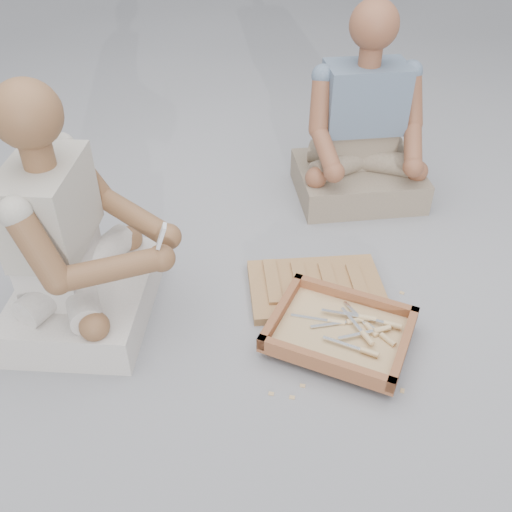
# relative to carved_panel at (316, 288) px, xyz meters

# --- Properties ---
(ground) EXTENTS (60.00, 60.00, 0.00)m
(ground) POSITION_rel_carved_panel_xyz_m (-0.22, -0.30, -0.02)
(ground) COLOR gray
(ground) RESTS_ON ground
(carved_panel) EXTENTS (0.64, 0.48, 0.04)m
(carved_panel) POSITION_rel_carved_panel_xyz_m (0.00, 0.00, 0.00)
(carved_panel) COLOR olive
(carved_panel) RESTS_ON ground
(tool_tray) EXTENTS (0.64, 0.58, 0.07)m
(tool_tray) POSITION_rel_carved_panel_xyz_m (0.09, -0.30, 0.04)
(tool_tray) COLOR brown
(tool_tray) RESTS_ON carved_panel
(chisel_0) EXTENTS (0.12, 0.20, 0.02)m
(chisel_0) POSITION_rel_carved_panel_xyz_m (0.18, -0.33, 0.07)
(chisel_0) COLOR silver
(chisel_0) RESTS_ON tool_tray
(chisel_1) EXTENTS (0.22, 0.08, 0.02)m
(chisel_1) POSITION_rel_carved_panel_xyz_m (0.13, -0.25, 0.05)
(chisel_1) COLOR silver
(chisel_1) RESTS_ON tool_tray
(chisel_2) EXTENTS (0.21, 0.09, 0.02)m
(chisel_2) POSITION_rel_carved_panel_xyz_m (0.23, -0.30, 0.06)
(chisel_2) COLOR silver
(chisel_2) RESTS_ON tool_tray
(chisel_3) EXTENTS (0.13, 0.20, 0.02)m
(chisel_3) POSITION_rel_carved_panel_xyz_m (0.20, -0.27, 0.05)
(chisel_3) COLOR silver
(chisel_3) RESTS_ON tool_tray
(chisel_4) EXTENTS (0.21, 0.09, 0.02)m
(chisel_4) POSITION_rel_carved_panel_xyz_m (0.18, -0.41, 0.06)
(chisel_4) COLOR silver
(chisel_4) RESTS_ON tool_tray
(chisel_5) EXTENTS (0.22, 0.05, 0.02)m
(chisel_5) POSITION_rel_carved_panel_xyz_m (0.18, -0.23, 0.06)
(chisel_5) COLOR silver
(chisel_5) RESTS_ON tool_tray
(chisel_6) EXTENTS (0.22, 0.08, 0.02)m
(chisel_6) POSITION_rel_carved_panel_xyz_m (0.28, -0.26, 0.06)
(chisel_6) COLOR silver
(chisel_6) RESTS_ON tool_tray
(chisel_7) EXTENTS (0.22, 0.05, 0.02)m
(chisel_7) POSITION_rel_carved_panel_xyz_m (0.06, -0.25, 0.05)
(chisel_7) COLOR silver
(chisel_7) RESTS_ON tool_tray
(chisel_8) EXTENTS (0.16, 0.18, 0.02)m
(chisel_8) POSITION_rel_carved_panel_xyz_m (0.26, -0.32, 0.05)
(chisel_8) COLOR silver
(chisel_8) RESTS_ON tool_tray
(wood_chip_0) EXTENTS (0.02, 0.02, 0.00)m
(wood_chip_0) POSITION_rel_carved_panel_xyz_m (-0.05, -0.02, -0.02)
(wood_chip_0) COLOR #D8B07F
(wood_chip_0) RESTS_ON ground
(wood_chip_1) EXTENTS (0.02, 0.02, 0.00)m
(wood_chip_1) POSITION_rel_carved_panel_xyz_m (-0.01, 0.04, -0.02)
(wood_chip_1) COLOR #D8B07F
(wood_chip_1) RESTS_ON ground
(wood_chip_2) EXTENTS (0.02, 0.02, 0.00)m
(wood_chip_2) POSITION_rel_carved_panel_xyz_m (0.28, 0.03, -0.02)
(wood_chip_2) COLOR #D8B07F
(wood_chip_2) RESTS_ON ground
(wood_chip_3) EXTENTS (0.02, 0.02, 0.00)m
(wood_chip_3) POSITION_rel_carved_panel_xyz_m (0.32, -0.53, -0.02)
(wood_chip_3) COLOR #D8B07F
(wood_chip_3) RESTS_ON ground
(wood_chip_4) EXTENTS (0.02, 0.02, 0.00)m
(wood_chip_4) POSITION_rel_carved_panel_xyz_m (-0.09, -0.59, -0.02)
(wood_chip_4) COLOR #D8B07F
(wood_chip_4) RESTS_ON ground
(wood_chip_5) EXTENTS (0.02, 0.02, 0.00)m
(wood_chip_5) POSITION_rel_carved_panel_xyz_m (0.07, -0.03, -0.02)
(wood_chip_5) COLOR #D8B07F
(wood_chip_5) RESTS_ON ground
(wood_chip_6) EXTENTS (0.02, 0.02, 0.00)m
(wood_chip_6) POSITION_rel_carved_panel_xyz_m (0.31, -0.03, -0.02)
(wood_chip_6) COLOR #D8B07F
(wood_chip_6) RESTS_ON ground
(wood_chip_7) EXTENTS (0.02, 0.02, 0.00)m
(wood_chip_7) POSITION_rel_carved_panel_xyz_m (-0.16, -0.58, -0.02)
(wood_chip_7) COLOR #D8B07F
(wood_chip_7) RESTS_ON ground
(wood_chip_8) EXTENTS (0.02, 0.02, 0.00)m
(wood_chip_8) POSITION_rel_carved_panel_xyz_m (0.24, -0.44, -0.02)
(wood_chip_8) COLOR #D8B07F
(wood_chip_8) RESTS_ON ground
(wood_chip_9) EXTENTS (0.02, 0.02, 0.00)m
(wood_chip_9) POSITION_rel_carved_panel_xyz_m (-0.05, -0.53, -0.02)
(wood_chip_9) COLOR #D8B07F
(wood_chip_9) RESTS_ON ground
(wood_chip_10) EXTENTS (0.02, 0.02, 0.00)m
(wood_chip_10) POSITION_rel_carved_panel_xyz_m (-0.09, -0.26, -0.02)
(wood_chip_10) COLOR #D8B07F
(wood_chip_10) RESTS_ON ground
(wood_chip_11) EXTENTS (0.02, 0.02, 0.00)m
(wood_chip_11) POSITION_rel_carved_panel_xyz_m (0.38, 0.02, -0.02)
(wood_chip_11) COLOR #D8B07F
(wood_chip_11) RESTS_ON ground
(wood_chip_12) EXTENTS (0.02, 0.02, 0.00)m
(wood_chip_12) POSITION_rel_carved_panel_xyz_m (-0.05, -0.26, -0.02)
(wood_chip_12) COLOR #D8B07F
(wood_chip_12) RESTS_ON ground
(craftsman) EXTENTS (0.68, 0.66, 1.02)m
(craftsman) POSITION_rel_carved_panel_xyz_m (-0.96, -0.22, 0.33)
(craftsman) COLOR beige
(craftsman) RESTS_ON ground
(companion) EXTENTS (0.74, 0.64, 1.01)m
(companion) POSITION_rel_carved_panel_xyz_m (0.22, 0.85, 0.32)
(companion) COLOR gray
(companion) RESTS_ON ground
(mobile_phone) EXTENTS (0.05, 0.05, 0.10)m
(mobile_phone) POSITION_rel_carved_panel_xyz_m (-0.59, -0.28, 0.45)
(mobile_phone) COLOR silver
(mobile_phone) RESTS_ON craftsman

